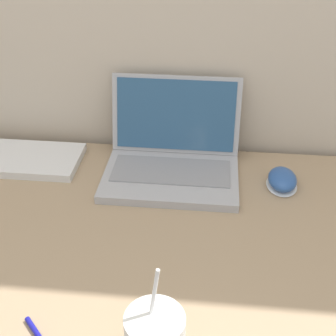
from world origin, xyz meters
TOP-DOWN VIEW (x-y plane):
  - laptop at (0.08, 0.62)m, footprint 0.32×0.27m
  - computer_mouse at (0.35, 0.58)m, footprint 0.07×0.10m
  - external_keyboard at (-0.36, 0.62)m, footprint 0.40×0.16m

SIDE VIEW (x-z plane):
  - external_keyboard at x=-0.36m, z-range 0.71..0.73m
  - computer_mouse at x=0.35m, z-range 0.71..0.74m
  - laptop at x=0.08m, z-range 0.65..0.86m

